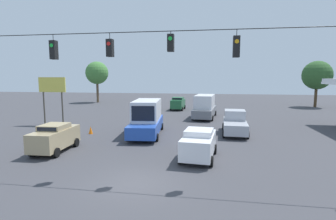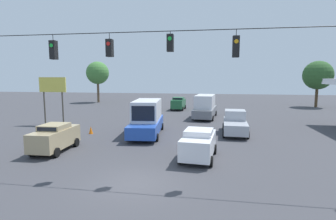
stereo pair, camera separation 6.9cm
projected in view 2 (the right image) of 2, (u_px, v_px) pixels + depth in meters
ground_plane at (134, 183)px, 12.90m from camera, size 140.00×140.00×0.00m
overhead_signal_span at (140, 77)px, 13.55m from camera, size 23.95×0.38×8.02m
sedan_white_crossing_near at (199, 143)px, 16.64m from camera, size 2.34×4.32×1.89m
box_truck_grey_oncoming_deep at (205, 107)px, 33.18m from camera, size 3.05×7.39×2.94m
pickup_truck_silver_oncoming_far at (235, 123)px, 24.04m from camera, size 2.39×5.47×2.12m
box_truck_blue_withflow_mid at (147, 118)px, 23.67m from camera, size 3.13×7.55×3.10m
sedan_tan_parked_shoulder at (55, 137)px, 18.31m from camera, size 2.06×4.22×1.93m
sedan_green_withflow_deep at (178, 103)px, 41.57m from camera, size 2.16×4.12×2.00m
traffic_cone_nearest at (43, 150)px, 17.57m from camera, size 0.38×0.38×0.69m
traffic_cone_second at (70, 138)px, 20.98m from camera, size 0.38×0.38×0.69m
traffic_cone_third at (91, 130)px, 24.01m from camera, size 0.38×0.38×0.69m
roadside_billboard at (53, 90)px, 28.30m from camera, size 3.10×0.16×5.16m
tree_horizon_left at (318, 75)px, 44.81m from camera, size 4.89×4.89×7.94m
tree_horizon_right at (98, 73)px, 53.19m from camera, size 4.56×4.56×8.30m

